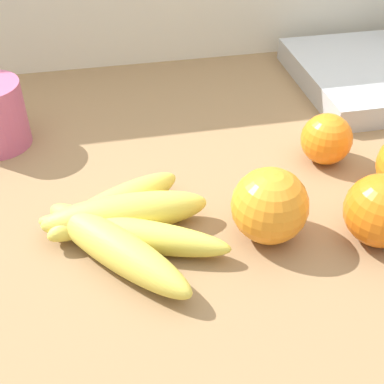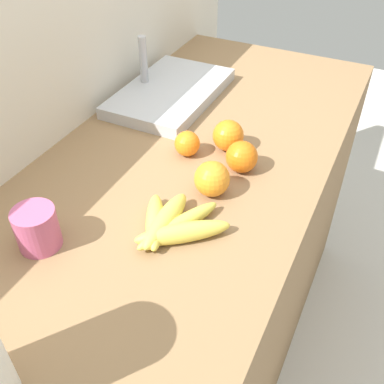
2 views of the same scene
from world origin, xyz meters
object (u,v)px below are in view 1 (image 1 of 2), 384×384
at_px(banana_bunch, 122,226).
at_px(orange_front, 270,206).
at_px(orange_center, 326,139).
at_px(orange_far_right, 381,210).

xyz_separation_m(banana_bunch, orange_front, (0.15, -0.02, 0.02)).
xyz_separation_m(banana_bunch, orange_center, (0.27, 0.10, 0.01)).
relative_size(orange_far_right, orange_front, 0.95).
bearing_deg(orange_front, banana_bunch, 171.56).
bearing_deg(orange_center, orange_far_right, -91.11).
height_order(orange_far_right, orange_front, orange_front).
xyz_separation_m(orange_center, orange_far_right, (-0.00, -0.15, 0.01)).
distance_m(orange_center, orange_far_right, 0.15).
bearing_deg(orange_far_right, banana_bunch, 169.09).
relative_size(banana_bunch, orange_front, 2.62).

